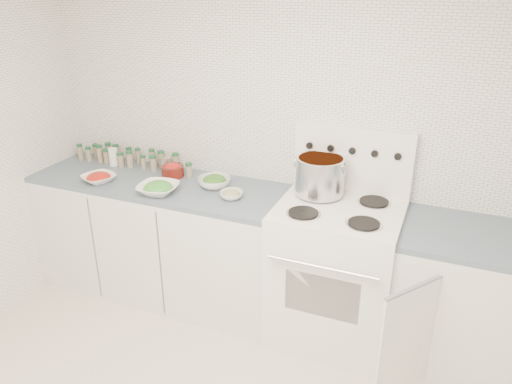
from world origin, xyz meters
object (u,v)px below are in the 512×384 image
bowl_tomato (99,178)px  stock_pot (320,174)px  bowl_snowpea (158,188)px  stove (335,269)px

bowl_tomato → stock_pot: bearing=11.3°
bowl_tomato → bowl_snowpea: 0.49m
stock_pot → bowl_tomato: bearing=-168.7°
stove → bowl_snowpea: bearing=-171.6°
stove → bowl_snowpea: 1.28m
stock_pot → stove: bearing=-38.6°
bowl_tomato → bowl_snowpea: size_ratio=0.97×
bowl_tomato → bowl_snowpea: bearing=-1.2°
stove → bowl_snowpea: size_ratio=4.68×
bowl_tomato → bowl_snowpea: bowl_snowpea is taller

